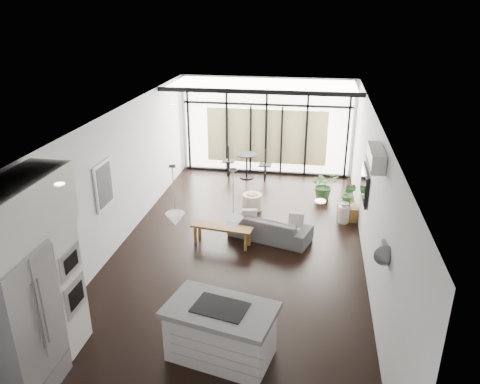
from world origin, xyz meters
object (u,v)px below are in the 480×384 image
(pouf, at_px, (252,202))
(tv, at_px, (365,184))
(fridge, at_px, (13,327))
(milk_can, at_px, (344,213))
(sofa, at_px, (270,224))
(console_bench, at_px, (222,235))
(island, at_px, (221,332))

(pouf, height_order, tv, tv)
(fridge, xyz_separation_m, milk_can, (4.32, 5.82, -0.77))
(sofa, height_order, tv, tv)
(console_bench, xyz_separation_m, milk_can, (2.56, 1.48, 0.04))
(console_bench, distance_m, milk_can, 2.96)
(fridge, xyz_separation_m, tv, (4.62, 4.95, 0.29))
(milk_can, height_order, tv, tv)
(island, relative_size, console_bench, 1.17)
(tv, bearing_deg, milk_can, 108.66)
(island, bearing_deg, console_bench, 113.82)
(pouf, bearing_deg, tv, -26.98)
(fridge, distance_m, milk_can, 7.29)
(sofa, relative_size, console_bench, 1.34)
(pouf, xyz_separation_m, tv, (2.48, -1.26, 1.11))
(sofa, height_order, milk_can, sofa)
(fridge, relative_size, pouf, 4.19)
(pouf, bearing_deg, sofa, -67.85)
(console_bench, bearing_deg, sofa, 32.13)
(tv, bearing_deg, fridge, -133.00)
(fridge, relative_size, console_bench, 1.56)
(sofa, relative_size, milk_can, 3.57)
(fridge, bearing_deg, island, 23.55)
(sofa, distance_m, milk_can, 1.92)
(island, xyz_separation_m, fridge, (-2.41, -1.05, 0.60))
(fridge, bearing_deg, tv, 47.00)
(fridge, xyz_separation_m, sofa, (2.72, 4.77, -0.67))
(sofa, distance_m, pouf, 1.56)
(console_bench, distance_m, tv, 3.12)
(fridge, bearing_deg, milk_can, 53.40)
(pouf, bearing_deg, fridge, -108.97)
(fridge, relative_size, milk_can, 4.14)
(island, bearing_deg, tv, 73.11)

